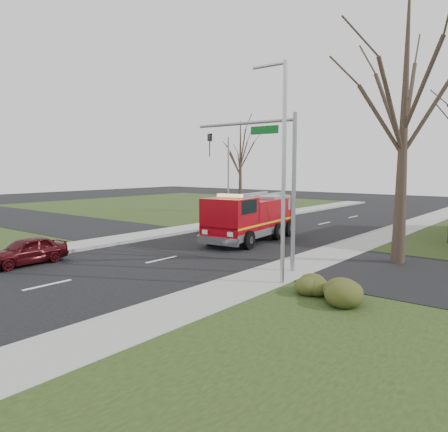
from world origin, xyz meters
The scene contains 12 objects.
ground centered at (0.00, 0.00, 0.00)m, with size 120.00×120.00×0.00m, color black.
sidewalk_right centered at (6.20, 0.00, 0.07)m, with size 2.40×80.00×0.15m, color #979691.
sidewalk_left centered at (-6.20, 0.00, 0.07)m, with size 2.40×80.00×0.15m, color #979691.
cross_street_left centered at (-22.40, 4.00, 0.08)m, with size 30.00×8.00×0.15m, color black.
hedge_corner centered at (9.00, -1.00, 0.58)m, with size 2.80×2.00×0.90m, color #373F17.
bare_tree_near centered at (9.50, 6.00, 7.41)m, with size 6.00×6.00×12.00m.
bare_tree_left centered at (-10.00, 20.00, 5.56)m, with size 4.50×4.50×9.00m.
traffic_signal_mast centered at (5.21, 1.50, 4.71)m, with size 5.29×0.18×6.80m.
streetlight_pole centered at (7.14, -0.50, 4.55)m, with size 1.48×0.16×8.40m.
utility_pole_far centered at (-6.80, 14.00, 3.50)m, with size 0.14×0.14×7.00m, color gray.
fire_engine centered at (0.20, 7.22, 1.37)m, with size 3.62×7.79×3.03m.
parked_car_maroon centered at (-4.20, -4.67, 0.64)m, with size 1.52×3.78×1.29m, color #420A0F.
Camera 1 is at (15.64, -14.59, 4.54)m, focal length 35.00 mm.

